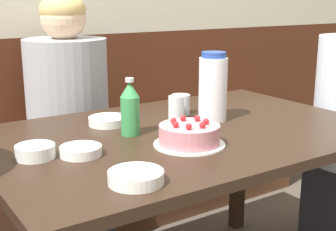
# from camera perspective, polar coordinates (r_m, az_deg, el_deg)

# --- Properties ---
(bench_seat) EXTENTS (2.65, 0.38, 0.45)m
(bench_seat) POSITION_cam_1_polar(r_m,az_deg,el_deg) (2.57, -9.10, -8.93)
(bench_seat) COLOR #56331E
(bench_seat) RESTS_ON ground_plane
(dining_table) EXTENTS (1.42, 0.93, 0.75)m
(dining_table) POSITION_cam_1_polar(r_m,az_deg,el_deg) (1.73, 1.87, -4.56)
(dining_table) COLOR black
(dining_table) RESTS_ON ground_plane
(birthday_cake) EXTENTS (0.24, 0.24, 0.09)m
(birthday_cake) POSITION_cam_1_polar(r_m,az_deg,el_deg) (1.53, 2.62, -2.41)
(birthday_cake) COLOR white
(birthday_cake) RESTS_ON dining_table
(water_pitcher) EXTENTS (0.11, 0.11, 0.27)m
(water_pitcher) POSITION_cam_1_polar(r_m,az_deg,el_deg) (1.83, 5.50, 3.45)
(water_pitcher) COLOR white
(water_pitcher) RESTS_ON dining_table
(soju_bottle) EXTENTS (0.07, 0.07, 0.20)m
(soju_bottle) POSITION_cam_1_polar(r_m,az_deg,el_deg) (1.64, -4.64, 0.90)
(soju_bottle) COLOR #388E4C
(soju_bottle) RESTS_ON dining_table
(bowl_soup_white) EXTENTS (0.13, 0.13, 0.03)m
(bowl_soup_white) POSITION_cam_1_polar(r_m,az_deg,el_deg) (1.46, -10.58, -4.25)
(bowl_soup_white) COLOR white
(bowl_soup_white) RESTS_ON dining_table
(bowl_rice_small) EXTENTS (0.15, 0.15, 0.03)m
(bowl_rice_small) POSITION_cam_1_polar(r_m,az_deg,el_deg) (1.23, -3.93, -7.50)
(bowl_rice_small) COLOR white
(bowl_rice_small) RESTS_ON dining_table
(bowl_side_dish) EXTENTS (0.15, 0.15, 0.03)m
(bowl_side_dish) POSITION_cam_1_polar(r_m,az_deg,el_deg) (1.79, -7.33, -0.63)
(bowl_side_dish) COLOR white
(bowl_side_dish) RESTS_ON dining_table
(bowl_sauce_shallow) EXTENTS (0.12, 0.12, 0.04)m
(bowl_sauce_shallow) POSITION_cam_1_polar(r_m,az_deg,el_deg) (1.47, -15.93, -4.21)
(bowl_sauce_shallow) COLOR white
(bowl_sauce_shallow) RESTS_ON dining_table
(glass_water_tall) EXTENTS (0.08, 0.08, 0.08)m
(glass_water_tall) POSITION_cam_1_polar(r_m,az_deg,el_deg) (1.94, 1.55, 1.36)
(glass_water_tall) COLOR silver
(glass_water_tall) RESTS_ON dining_table
(glass_tumbler_short) EXTENTS (0.06, 0.06, 0.10)m
(glass_tumbler_short) POSITION_cam_1_polar(r_m,az_deg,el_deg) (1.84, 0.99, 0.90)
(glass_tumbler_short) COLOR silver
(glass_tumbler_short) RESTS_ON dining_table
(person_pale_blue_shirt) EXTENTS (0.38, 0.38, 1.25)m
(person_pale_blue_shirt) POSITION_cam_1_polar(r_m,az_deg,el_deg) (2.29, -11.99, -1.25)
(person_pale_blue_shirt) COLOR #33333D
(person_pale_blue_shirt) RESTS_ON ground_plane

